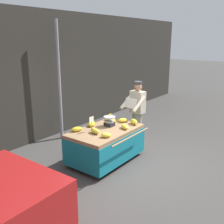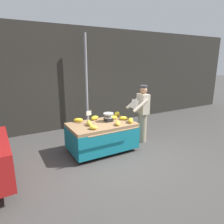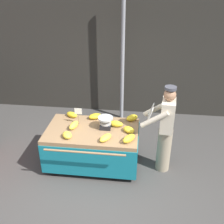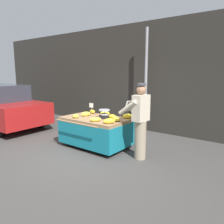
{
  "view_description": "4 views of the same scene",
  "coord_description": "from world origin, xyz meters",
  "px_view_note": "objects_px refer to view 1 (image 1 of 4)",
  "views": [
    {
      "loc": [
        -4.68,
        -2.87,
        2.8
      ],
      "look_at": [
        0.2,
        0.82,
        1.09
      ],
      "focal_mm": 42.65,
      "sensor_mm": 36.0,
      "label": 1
    },
    {
      "loc": [
        -2.47,
        -3.86,
        2.4
      ],
      "look_at": [
        0.13,
        0.7,
        1.06
      ],
      "focal_mm": 32.39,
      "sensor_mm": 36.0,
      "label": 2
    },
    {
      "loc": [
        0.7,
        -3.46,
        3.41
      ],
      "look_at": [
        0.19,
        0.74,
        1.16
      ],
      "focal_mm": 42.69,
      "sensor_mm": 36.0,
      "label": 3
    },
    {
      "loc": [
        3.62,
        -3.53,
        1.94
      ],
      "look_at": [
        0.29,
        0.83,
        0.97
      ],
      "focal_mm": 35.75,
      "sensor_mm": 36.0,
      "label": 4
    }
  ],
  "objects_px": {
    "weighing_scale": "(109,121)",
    "banana_bunch_2": "(110,116)",
    "banana_bunch_1": "(125,127)",
    "banana_bunch_7": "(77,129)",
    "banana_bunch_5": "(123,120)",
    "banana_bunch_6": "(106,135)",
    "banana_bunch_4": "(134,122)",
    "street_pole": "(59,82)",
    "banana_bunch_0": "(95,131)",
    "vendor_person": "(137,113)",
    "price_sign": "(91,121)",
    "banana_bunch_3": "(111,121)",
    "banana_bunch_8": "(91,124)",
    "banana_cart": "(106,138)"
  },
  "relations": [
    {
      "from": "banana_bunch_2",
      "to": "banana_bunch_7",
      "type": "relative_size",
      "value": 0.96
    },
    {
      "from": "banana_bunch_4",
      "to": "banana_bunch_8",
      "type": "xyz_separation_m",
      "value": [
        -0.72,
        0.73,
        -0.01
      ]
    },
    {
      "from": "weighing_scale",
      "to": "banana_bunch_2",
      "type": "relative_size",
      "value": 1.16
    },
    {
      "from": "weighing_scale",
      "to": "banana_bunch_1",
      "type": "relative_size",
      "value": 1.01
    },
    {
      "from": "banana_bunch_4",
      "to": "banana_bunch_7",
      "type": "height_order",
      "value": "banana_bunch_4"
    },
    {
      "from": "banana_bunch_3",
      "to": "banana_bunch_8",
      "type": "distance_m",
      "value": 0.51
    },
    {
      "from": "banana_bunch_4",
      "to": "weighing_scale",
      "type": "bearing_deg",
      "value": 139.76
    },
    {
      "from": "banana_cart",
      "to": "weighing_scale",
      "type": "xyz_separation_m",
      "value": [
        0.25,
        0.08,
        0.33
      ]
    },
    {
      "from": "street_pole",
      "to": "banana_cart",
      "type": "relative_size",
      "value": 1.87
    },
    {
      "from": "street_pole",
      "to": "weighing_scale",
      "type": "distance_m",
      "value": 2.0
    },
    {
      "from": "banana_bunch_2",
      "to": "banana_bunch_3",
      "type": "xyz_separation_m",
      "value": [
        -0.3,
        -0.25,
        -0.01
      ]
    },
    {
      "from": "street_pole",
      "to": "banana_bunch_5",
      "type": "bearing_deg",
      "value": -81.36
    },
    {
      "from": "banana_cart",
      "to": "vendor_person",
      "type": "relative_size",
      "value": 1.02
    },
    {
      "from": "banana_bunch_7",
      "to": "banana_bunch_8",
      "type": "distance_m",
      "value": 0.48
    },
    {
      "from": "weighing_scale",
      "to": "banana_bunch_8",
      "type": "xyz_separation_m",
      "value": [
        -0.26,
        0.34,
        -0.06
      ]
    },
    {
      "from": "banana_bunch_3",
      "to": "banana_bunch_4",
      "type": "relative_size",
      "value": 0.98
    },
    {
      "from": "street_pole",
      "to": "banana_bunch_0",
      "type": "bearing_deg",
      "value": -111.24
    },
    {
      "from": "street_pole",
      "to": "vendor_person",
      "type": "distance_m",
      "value": 2.29
    },
    {
      "from": "vendor_person",
      "to": "weighing_scale",
      "type": "bearing_deg",
      "value": 175.78
    },
    {
      "from": "weighing_scale",
      "to": "banana_bunch_6",
      "type": "xyz_separation_m",
      "value": [
        -0.63,
        -0.4,
        -0.07
      ]
    },
    {
      "from": "banana_bunch_7",
      "to": "banana_bunch_0",
      "type": "bearing_deg",
      "value": -70.78
    },
    {
      "from": "street_pole",
      "to": "banana_bunch_0",
      "type": "xyz_separation_m",
      "value": [
        -0.74,
        -1.92,
        -0.8
      ]
    },
    {
      "from": "banana_bunch_0",
      "to": "banana_bunch_5",
      "type": "bearing_deg",
      "value": -0.96
    },
    {
      "from": "vendor_person",
      "to": "price_sign",
      "type": "bearing_deg",
      "value": 173.95
    },
    {
      "from": "banana_bunch_3",
      "to": "banana_bunch_0",
      "type": "bearing_deg",
      "value": -168.85
    },
    {
      "from": "banana_bunch_0",
      "to": "banana_bunch_2",
      "type": "bearing_deg",
      "value": 20.8
    },
    {
      "from": "banana_bunch_2",
      "to": "banana_bunch_8",
      "type": "xyz_separation_m",
      "value": [
        -0.74,
        -0.01,
        -0.01
      ]
    },
    {
      "from": "banana_bunch_1",
      "to": "banana_bunch_2",
      "type": "bearing_deg",
      "value": 60.58
    },
    {
      "from": "banana_bunch_1",
      "to": "banana_bunch_3",
      "type": "relative_size",
      "value": 0.99
    },
    {
      "from": "banana_bunch_5",
      "to": "banana_bunch_6",
      "type": "bearing_deg",
      "value": -163.57
    },
    {
      "from": "banana_bunch_1",
      "to": "banana_bunch_7",
      "type": "distance_m",
      "value": 1.1
    },
    {
      "from": "banana_cart",
      "to": "price_sign",
      "type": "relative_size",
      "value": 5.15
    },
    {
      "from": "banana_cart",
      "to": "banana_bunch_5",
      "type": "relative_size",
      "value": 7.68
    },
    {
      "from": "banana_bunch_0",
      "to": "banana_bunch_4",
      "type": "height_order",
      "value": "banana_bunch_4"
    },
    {
      "from": "weighing_scale",
      "to": "banana_bunch_1",
      "type": "height_order",
      "value": "weighing_scale"
    },
    {
      "from": "banana_cart",
      "to": "banana_bunch_4",
      "type": "xyz_separation_m",
      "value": [
        0.71,
        -0.32,
        0.27
      ]
    },
    {
      "from": "banana_bunch_5",
      "to": "price_sign",
      "type": "bearing_deg",
      "value": 169.96
    },
    {
      "from": "banana_bunch_2",
      "to": "vendor_person",
      "type": "distance_m",
      "value": 0.75
    },
    {
      "from": "banana_bunch_1",
      "to": "banana_bunch_6",
      "type": "bearing_deg",
      "value": 179.58
    },
    {
      "from": "weighing_scale",
      "to": "banana_bunch_2",
      "type": "bearing_deg",
      "value": 35.78
    },
    {
      "from": "banana_bunch_0",
      "to": "banana_bunch_2",
      "type": "distance_m",
      "value": 1.15
    },
    {
      "from": "banana_bunch_4",
      "to": "banana_bunch_6",
      "type": "distance_m",
      "value": 1.1
    },
    {
      "from": "weighing_scale",
      "to": "banana_bunch_4",
      "type": "height_order",
      "value": "weighing_scale"
    },
    {
      "from": "street_pole",
      "to": "banana_bunch_6",
      "type": "distance_m",
      "value": 2.52
    },
    {
      "from": "banana_bunch_6",
      "to": "vendor_person",
      "type": "bearing_deg",
      "value": 10.38
    },
    {
      "from": "street_pole",
      "to": "price_sign",
      "type": "height_order",
      "value": "street_pole"
    },
    {
      "from": "banana_cart",
      "to": "banana_bunch_5",
      "type": "distance_m",
      "value": 0.74
    },
    {
      "from": "banana_bunch_5",
      "to": "banana_bunch_4",
      "type": "bearing_deg",
      "value": -85.9
    },
    {
      "from": "banana_bunch_0",
      "to": "banana_bunch_8",
      "type": "bearing_deg",
      "value": 49.96
    },
    {
      "from": "banana_bunch_7",
      "to": "banana_bunch_8",
      "type": "relative_size",
      "value": 0.94
    }
  ]
}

